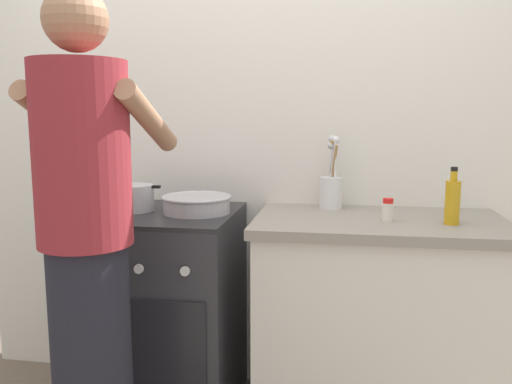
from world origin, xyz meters
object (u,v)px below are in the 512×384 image
(mixing_bowl, at_px, (197,203))
(oil_bottle, at_px, (453,201))
(person, at_px, (88,256))
(pot, at_px, (134,198))
(utensil_crock, at_px, (331,186))
(spice_bottle, at_px, (388,210))
(stove_range, at_px, (168,312))

(mixing_bowl, xyz_separation_m, oil_bottle, (1.02, -0.07, 0.05))
(mixing_bowl, xyz_separation_m, person, (-0.20, -0.58, -0.08))
(pot, distance_m, mixing_bowl, 0.28)
(utensil_crock, bearing_deg, oil_bottle, -30.36)
(utensil_crock, height_order, oil_bottle, utensil_crock)
(pot, distance_m, utensil_crock, 0.86)
(mixing_bowl, height_order, utensil_crock, utensil_crock)
(pot, height_order, person, person)
(utensil_crock, distance_m, spice_bottle, 0.34)
(utensil_crock, height_order, person, person)
(stove_range, distance_m, utensil_crock, 0.91)
(utensil_crock, relative_size, person, 0.19)
(mixing_bowl, bearing_deg, pot, 179.86)
(stove_range, distance_m, pot, 0.53)
(stove_range, bearing_deg, utensil_crock, 16.18)
(person, bearing_deg, mixing_bowl, 70.49)
(mixing_bowl, distance_m, person, 0.62)
(utensil_crock, xyz_separation_m, person, (-0.76, -0.78, -0.14))
(person, bearing_deg, spice_bottle, 28.06)
(mixing_bowl, relative_size, spice_bottle, 3.30)
(stove_range, relative_size, spice_bottle, 10.01)
(stove_range, distance_m, person, 0.71)
(utensil_crock, relative_size, oil_bottle, 1.47)
(spice_bottle, xyz_separation_m, person, (-0.99, -0.53, -0.08))
(pot, xyz_separation_m, spice_bottle, (1.06, -0.05, -0.01))
(stove_range, distance_m, mixing_bowl, 0.51)
(mixing_bowl, xyz_separation_m, spice_bottle, (0.78, -0.05, 0.00))
(oil_bottle, bearing_deg, person, -157.49)
(utensil_crock, distance_m, oil_bottle, 0.53)
(mixing_bowl, relative_size, oil_bottle, 1.35)
(person, bearing_deg, utensil_crock, 45.51)
(person, bearing_deg, pot, 97.52)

